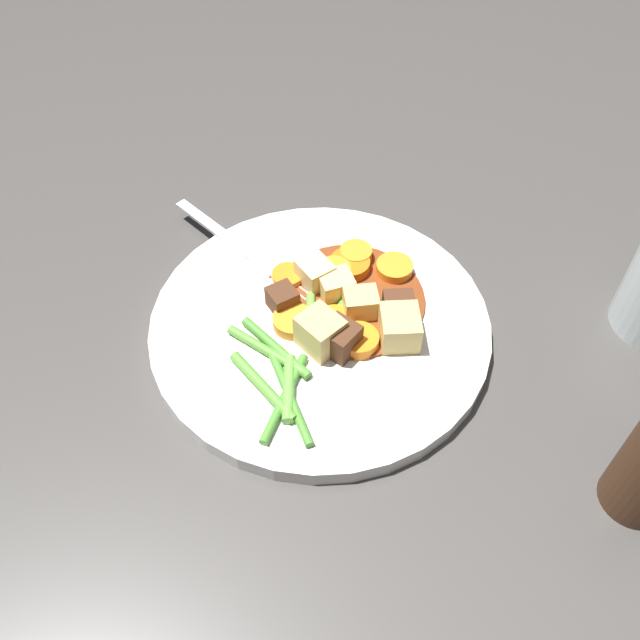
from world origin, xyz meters
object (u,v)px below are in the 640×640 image
(carrot_slice_1, at_px, (288,276))
(potato_chunk_0, at_px, (315,273))
(carrot_slice_3, at_px, (293,321))
(potato_chunk_2, at_px, (361,304))
(potato_chunk_4, at_px, (334,285))
(potato_chunk_1, at_px, (320,332))
(carrot_slice_6, at_px, (334,272))
(carrot_slice_7, at_px, (335,323))
(fork, at_px, (245,251))
(carrot_slice_4, at_px, (359,256))
(carrot_slice_0, at_px, (350,266))
(meat_chunk_1, at_px, (399,309))
(carrot_slice_2, at_px, (359,341))
(dinner_plate, at_px, (320,326))
(carrot_slice_5, at_px, (394,269))
(potato_chunk_3, at_px, (400,328))
(meat_chunk_2, at_px, (340,339))
(meat_chunk_0, at_px, (284,297))

(carrot_slice_1, height_order, potato_chunk_0, potato_chunk_0)
(carrot_slice_1, distance_m, carrot_slice_3, 0.05)
(potato_chunk_2, height_order, potato_chunk_4, potato_chunk_2)
(potato_chunk_2, bearing_deg, potato_chunk_1, 158.93)
(potato_chunk_0, height_order, potato_chunk_4, potato_chunk_0)
(carrot_slice_6, xyz_separation_m, potato_chunk_4, (-0.02, -0.01, 0.00))
(carrot_slice_7, xyz_separation_m, potato_chunk_4, (0.03, 0.02, 0.01))
(potato_chunk_4, height_order, fork, potato_chunk_4)
(fork, bearing_deg, carrot_slice_7, -112.46)
(carrot_slice_4, bearing_deg, carrot_slice_6, 156.22)
(carrot_slice_0, distance_m, carrot_slice_6, 0.02)
(potato_chunk_0, xyz_separation_m, meat_chunk_1, (-0.01, -0.08, -0.00))
(carrot_slice_0, xyz_separation_m, fork, (-0.02, 0.09, -0.00))
(carrot_slice_0, relative_size, potato_chunk_2, 1.28)
(carrot_slice_2, bearing_deg, carrot_slice_0, 28.13)
(dinner_plate, height_order, carrot_slice_4, carrot_slice_4)
(carrot_slice_5, height_order, potato_chunk_4, potato_chunk_4)
(carrot_slice_0, distance_m, potato_chunk_4, 0.03)
(potato_chunk_2, distance_m, fork, 0.12)
(carrot_slice_4, bearing_deg, meat_chunk_1, -130.48)
(carrot_slice_4, relative_size, meat_chunk_1, 1.02)
(carrot_slice_7, distance_m, potato_chunk_1, 0.02)
(carrot_slice_7, height_order, potato_chunk_3, potato_chunk_3)
(carrot_slice_6, height_order, potato_chunk_1, potato_chunk_1)
(carrot_slice_1, height_order, potato_chunk_4, potato_chunk_4)
(potato_chunk_2, xyz_separation_m, fork, (0.02, 0.12, -0.01))
(meat_chunk_2, bearing_deg, potato_chunk_2, -1.22)
(potato_chunk_3, relative_size, meat_chunk_1, 1.22)
(carrot_slice_2, distance_m, carrot_slice_4, 0.09)
(meat_chunk_1, bearing_deg, fork, 84.40)
(carrot_slice_5, bearing_deg, carrot_slice_4, 89.24)
(potato_chunk_1, relative_size, potato_chunk_3, 0.95)
(potato_chunk_0, bearing_deg, carrot_slice_0, -40.61)
(carrot_slice_0, bearing_deg, meat_chunk_1, -119.72)
(carrot_slice_3, distance_m, meat_chunk_1, 0.09)
(carrot_slice_3, relative_size, potato_chunk_0, 1.19)
(potato_chunk_1, distance_m, potato_chunk_4, 0.06)
(potato_chunk_4, xyz_separation_m, fork, (0.01, 0.09, -0.01))
(carrot_slice_5, xyz_separation_m, carrot_slice_6, (-0.03, 0.05, 0.00))
(carrot_slice_0, xyz_separation_m, potato_chunk_0, (-0.03, 0.02, 0.01))
(fork, bearing_deg, carrot_slice_2, -112.29)
(carrot_slice_6, bearing_deg, fork, 93.30)
(potato_chunk_0, distance_m, potato_chunk_1, 0.07)
(dinner_plate, bearing_deg, carrot_slice_0, -0.01)
(carrot_slice_4, xyz_separation_m, meat_chunk_1, (-0.05, -0.05, 0.00))
(carrot_slice_0, bearing_deg, carrot_slice_3, 167.02)
(carrot_slice_1, distance_m, carrot_slice_7, 0.06)
(potato_chunk_1, bearing_deg, meat_chunk_0, 60.40)
(carrot_slice_5, bearing_deg, carrot_slice_3, 148.86)
(carrot_slice_1, distance_m, potato_chunk_0, 0.02)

